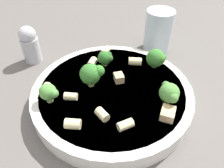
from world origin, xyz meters
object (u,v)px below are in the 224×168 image
object	(u,v)px
chicken_chunk_0	(168,114)
broccoli_floret_3	(48,92)
drinking_glass	(158,33)
broccoli_floret_2	(156,58)
broccoli_floret_0	(92,74)
rigatoni_0	(71,97)
rigatoni_4	(102,114)
rigatoni_5	(135,61)
pepper_shaker	(30,44)
pasta_bowl	(112,93)
rigatoni_6	(73,124)
rigatoni_7	(105,51)
broccoli_floret_1	(105,58)
rigatoni_2	(92,63)
chicken_chunk_1	(119,78)
broccoli_floret_4	(169,93)
rigatoni_3	(125,125)
rigatoni_1	(46,89)

from	to	relation	value
chicken_chunk_0	broccoli_floret_3	bearing A→B (deg)	-122.33
drinking_glass	broccoli_floret_2	bearing A→B (deg)	-33.26
broccoli_floret_0	rigatoni_0	world-z (taller)	broccoli_floret_0
rigatoni_4	rigatoni_5	xyz separation A→B (m)	(-0.11, 0.11, 0.00)
broccoli_floret_3	pepper_shaker	world-z (taller)	pepper_shaker
pasta_bowl	rigatoni_6	bearing A→B (deg)	-55.60
rigatoni_6	rigatoni_7	distance (m)	0.21
broccoli_floret_0	broccoli_floret_1	size ratio (longest dim) A/B	1.40
rigatoni_2	drinking_glass	xyz separation A→B (m)	(-0.05, 0.19, 0.00)
rigatoni_0	rigatoni_2	world-z (taller)	rigatoni_2
rigatoni_0	drinking_glass	size ratio (longest dim) A/B	0.22
broccoli_floret_3	chicken_chunk_1	bearing A→B (deg)	92.17
chicken_chunk_1	broccoli_floret_3	bearing A→B (deg)	-87.83
chicken_chunk_1	broccoli_floret_1	bearing A→B (deg)	-174.41
broccoli_floret_4	broccoli_floret_3	bearing A→B (deg)	-113.71
rigatoni_0	rigatoni_7	size ratio (longest dim) A/B	0.97
broccoli_floret_2	broccoli_floret_1	bearing A→B (deg)	-114.79
rigatoni_2	pepper_shaker	xyz separation A→B (m)	(-0.11, -0.11, 0.00)
broccoli_floret_2	rigatoni_2	bearing A→B (deg)	-113.50
rigatoni_0	broccoli_floret_2	bearing A→B (deg)	98.72
broccoli_floret_3	rigatoni_6	size ratio (longest dim) A/B	1.52
rigatoni_4	rigatoni_5	size ratio (longest dim) A/B	0.85
chicken_chunk_0	chicken_chunk_1	world-z (taller)	same
broccoli_floret_4	chicken_chunk_1	distance (m)	0.10
broccoli_floret_0	rigatoni_4	distance (m)	0.08
broccoli_floret_1	chicken_chunk_1	distance (m)	0.06
drinking_glass	chicken_chunk_0	bearing A→B (deg)	-27.54
rigatoni_3	chicken_chunk_1	distance (m)	0.11
broccoli_floret_3	drinking_glass	world-z (taller)	drinking_glass
broccoli_floret_1	rigatoni_1	world-z (taller)	broccoli_floret_1
broccoli_floret_4	chicken_chunk_1	xyz separation A→B (m)	(-0.09, -0.05, -0.02)
broccoli_floret_0	broccoli_floret_3	bearing A→B (deg)	-81.11
pasta_bowl	broccoli_floret_3	xyz separation A→B (m)	(-0.01, -0.11, 0.03)
broccoli_floret_0	rigatoni_1	size ratio (longest dim) A/B	2.11
broccoli_floret_1	rigatoni_0	world-z (taller)	broccoli_floret_1
rigatoni_2	rigatoni_5	xyz separation A→B (m)	(0.03, 0.08, 0.00)
broccoli_floret_1	rigatoni_0	bearing A→B (deg)	-51.93
broccoli_floret_4	rigatoni_7	world-z (taller)	broccoli_floret_4
broccoli_floret_1	broccoli_floret_2	size ratio (longest dim) A/B	0.81
rigatoni_0	rigatoni_5	xyz separation A→B (m)	(-0.05, 0.15, 0.00)
broccoli_floret_3	rigatoni_2	xyz separation A→B (m)	(-0.07, 0.10, -0.01)
chicken_chunk_0	pepper_shaker	distance (m)	0.34
broccoli_floret_1	broccoli_floret_2	bearing A→B (deg)	65.21
rigatoni_7	chicken_chunk_1	size ratio (longest dim) A/B	1.16
broccoli_floret_2	rigatoni_4	size ratio (longest dim) A/B	1.77
broccoli_floret_4	chicken_chunk_1	world-z (taller)	broccoli_floret_4
broccoli_floret_2	rigatoni_2	world-z (taller)	broccoli_floret_2
rigatoni_7	chicken_chunk_0	world-z (taller)	same
rigatoni_2	rigatoni_7	bearing A→B (deg)	127.70
broccoli_floret_0	rigatoni_6	bearing A→B (deg)	-35.20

